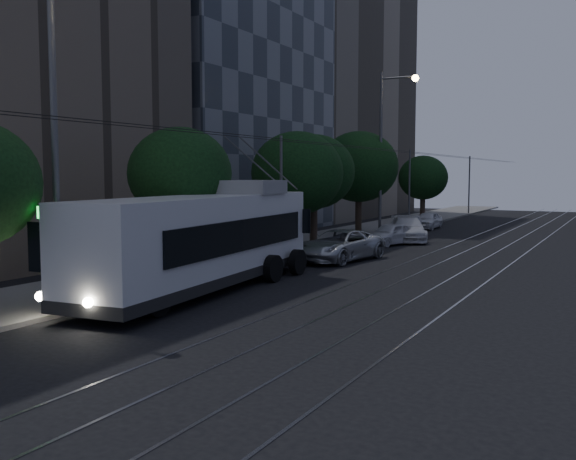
# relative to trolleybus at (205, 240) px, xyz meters

# --- Properties ---
(ground) EXTENTS (120.00, 120.00, 0.00)m
(ground) POSITION_rel_trolleybus_xyz_m (3.88, -1.80, -1.81)
(ground) COLOR black
(ground) RESTS_ON ground
(sidewalk) EXTENTS (5.00, 90.00, 0.15)m
(sidewalk) POSITION_rel_trolleybus_xyz_m (-3.62, 18.20, -1.74)
(sidewalk) COLOR slate
(sidewalk) RESTS_ON ground
(tram_rails) EXTENTS (4.52, 90.00, 0.02)m
(tram_rails) POSITION_rel_trolleybus_xyz_m (6.38, 18.20, -1.80)
(tram_rails) COLOR gray
(tram_rails) RESTS_ON ground
(overhead_wires) EXTENTS (2.23, 90.00, 6.00)m
(overhead_wires) POSITION_rel_trolleybus_xyz_m (-1.10, 18.20, 1.66)
(overhead_wires) COLOR black
(overhead_wires) RESTS_ON ground
(building_glass_mid) EXTENTS (14.40, 18.40, 26.80)m
(building_glass_mid) POSITION_rel_trolleybus_xyz_m (-15.12, 20.20, 11.61)
(building_glass_mid) COLOR #363B44
(building_glass_mid) RESTS_ON ground
(building_tan_far) EXTENTS (14.40, 22.40, 34.80)m
(building_tan_far) POSITION_rel_trolleybus_xyz_m (-15.12, 40.20, 15.61)
(building_tan_far) COLOR gray
(building_tan_far) RESTS_ON ground
(trolleybus) EXTENTS (3.95, 13.22, 5.63)m
(trolleybus) POSITION_rel_trolleybus_xyz_m (0.00, 0.00, 0.00)
(trolleybus) COLOR silver
(trolleybus) RESTS_ON ground
(pickup_silver) EXTENTS (3.22, 5.64, 1.48)m
(pickup_silver) POSITION_rel_trolleybus_xyz_m (1.08, 9.42, -1.07)
(pickup_silver) COLOR #B8BCC0
(pickup_silver) RESTS_ON ground
(car_white_a) EXTENTS (2.73, 4.16, 1.32)m
(car_white_a) POSITION_rel_trolleybus_xyz_m (0.99, 17.20, -1.15)
(car_white_a) COLOR silver
(car_white_a) RESTS_ON ground
(car_white_b) EXTENTS (3.87, 5.59, 1.50)m
(car_white_b) POSITION_rel_trolleybus_xyz_m (1.18, 19.76, -1.06)
(car_white_b) COLOR silver
(car_white_b) RESTS_ON ground
(car_white_c) EXTENTS (1.96, 4.36, 1.39)m
(car_white_c) POSITION_rel_trolleybus_xyz_m (0.08, 22.70, -1.12)
(car_white_c) COLOR silver
(car_white_c) RESTS_ON ground
(car_white_d) EXTENTS (1.56, 3.86, 1.31)m
(car_white_d) POSITION_rel_trolleybus_xyz_m (-0.26, 29.24, -1.15)
(car_white_d) COLOR silver
(car_white_d) RESTS_ON ground
(tree_1) EXTENTS (4.16, 4.16, 6.06)m
(tree_1) POSITION_rel_trolleybus_xyz_m (-2.62, 1.96, 2.35)
(tree_1) COLOR #2F241A
(tree_1) RESTS_ON ground
(tree_2) EXTENTS (5.01, 5.01, 6.48)m
(tree_2) POSITION_rel_trolleybus_xyz_m (-2.62, 12.20, 2.40)
(tree_2) COLOR #2F241A
(tree_2) RESTS_ON ground
(tree_3) EXTENTS (4.71, 4.71, 6.43)m
(tree_3) POSITION_rel_trolleybus_xyz_m (-2.62, 14.22, 2.48)
(tree_3) COLOR #2F241A
(tree_3) RESTS_ON ground
(tree_4) EXTENTS (5.37, 5.37, 7.09)m
(tree_4) POSITION_rel_trolleybus_xyz_m (-3.12, 22.28, 2.85)
(tree_4) COLOR #2F241A
(tree_4) RESTS_ON ground
(tree_5) EXTENTS (4.24, 4.24, 5.77)m
(tree_5) POSITION_rel_trolleybus_xyz_m (-2.62, 35.81, 2.04)
(tree_5) COLOR #2F241A
(tree_5) RESTS_ON ground
(streetlamp_near) EXTENTS (2.38, 0.44, 9.83)m
(streetlamp_near) POSITION_rel_trolleybus_xyz_m (-0.91, -5.50, 4.12)
(streetlamp_near) COLOR #575659
(streetlamp_near) RESTS_ON ground
(streetlamp_far) EXTENTS (2.59, 0.44, 10.79)m
(streetlamp_far) POSITION_rel_trolleybus_xyz_m (-0.90, 21.60, 4.64)
(streetlamp_far) COLOR #575659
(streetlamp_far) RESTS_ON ground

